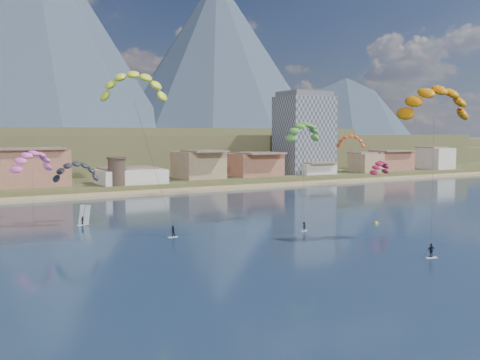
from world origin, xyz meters
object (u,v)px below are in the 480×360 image
object	(u,v)px
watchtower	(117,171)
kitesurfer_yellow	(134,82)
buoy	(376,223)
windsurfer	(83,219)
apartment_tower	(304,133)
kitesurfer_green	(303,130)
kitesurfer_orange	(435,98)

from	to	relation	value
watchtower	kitesurfer_yellow	distance (m)	66.26
kitesurfer_yellow	buoy	size ratio (longest dim) A/B	43.10
watchtower	kitesurfer_yellow	size ratio (longest dim) A/B	0.28
windsurfer	apartment_tower	bearing A→B (deg)	33.23
apartment_tower	windsurfer	bearing A→B (deg)	-146.77
kitesurfer_yellow	buoy	distance (m)	53.44
kitesurfer_green	kitesurfer_orange	bearing A→B (deg)	-75.76
kitesurfer_orange	watchtower	bearing A→B (deg)	103.04
watchtower	windsurfer	size ratio (longest dim) A/B	2.24
kitesurfer_green	windsurfer	xyz separation A→B (m)	(-39.25, 17.30, -17.10)
kitesurfer_yellow	windsurfer	world-z (taller)	kitesurfer_yellow
kitesurfer_yellow	windsurfer	xyz separation A→B (m)	(-7.96, 7.35, -25.69)
watchtower	kitesurfer_orange	distance (m)	101.25
kitesurfer_orange	windsurfer	world-z (taller)	kitesurfer_orange
kitesurfer_green	buoy	xyz separation A→B (m)	(10.44, -9.95, -18.19)
kitesurfer_yellow	kitesurfer_orange	bearing A→B (deg)	-43.63
kitesurfer_green	windsurfer	bearing A→B (deg)	156.22
apartment_tower	windsurfer	world-z (taller)	apartment_tower
watchtower	kitesurfer_orange	xyz separation A→B (m)	(22.53, -97.26, 16.91)
buoy	windsurfer	bearing A→B (deg)	151.26
apartment_tower	kitesurfer_yellow	size ratio (longest dim) A/B	1.05
apartment_tower	kitesurfer_yellow	xyz separation A→B (m)	(-95.43, -75.08, 9.09)
kitesurfer_green	windsurfer	size ratio (longest dim) A/B	5.60
watchtower	buoy	bearing A→B (deg)	-72.00
kitesurfer_orange	windsurfer	bearing A→B (deg)	136.52
watchtower	kitesurfer_yellow	bearing A→B (deg)	-104.17
apartment_tower	kitesurfer_green	world-z (taller)	apartment_tower
apartment_tower	kitesurfer_yellow	distance (m)	121.76
watchtower	windsurfer	distance (m)	58.82
kitesurfer_yellow	kitesurfer_green	distance (m)	33.95
kitesurfer_yellow	buoy	world-z (taller)	kitesurfer_yellow
kitesurfer_yellow	kitesurfer_orange	size ratio (longest dim) A/B	1.11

